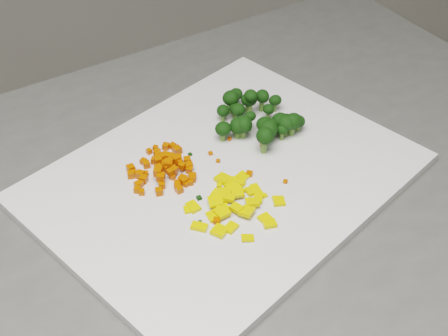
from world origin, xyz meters
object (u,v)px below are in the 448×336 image
object	(u,v)px
cutting_board	(224,178)
carrot_pile	(165,165)
pepper_pile	(234,203)
broccoli_pile	(259,110)

from	to	relation	value
cutting_board	carrot_pile	bearing A→B (deg)	159.36
cutting_board	pepper_pile	size ratio (longest dim) A/B	3.88
cutting_board	pepper_pile	xyz separation A→B (m)	(-0.01, -0.06, 0.01)
pepper_pile	carrot_pile	bearing A→B (deg)	125.22
cutting_board	broccoli_pile	xyz separation A→B (m)	(0.07, 0.07, 0.03)
cutting_board	broccoli_pile	distance (m)	0.11
cutting_board	carrot_pile	size ratio (longest dim) A/B	4.50
broccoli_pile	pepper_pile	bearing A→B (deg)	-121.65
cutting_board	pepper_pile	world-z (taller)	pepper_pile
carrot_pile	broccoli_pile	distance (m)	0.15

